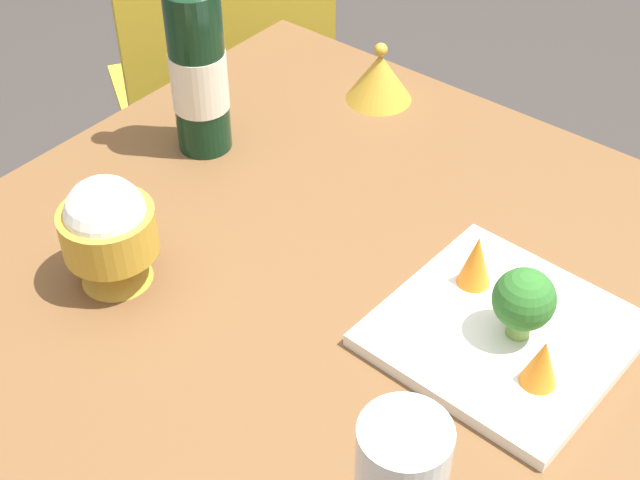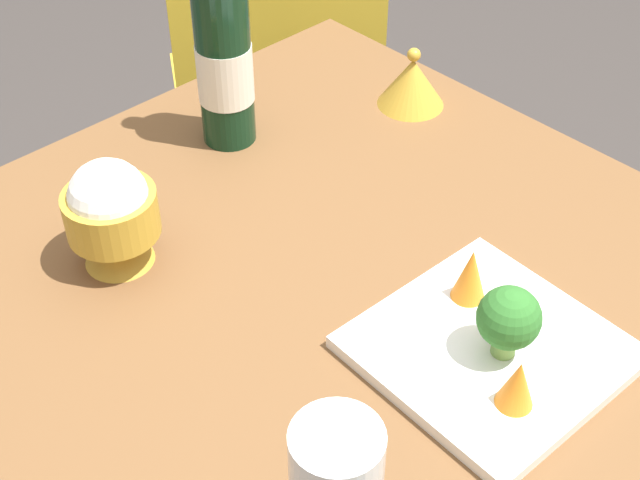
{
  "view_description": "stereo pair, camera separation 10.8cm",
  "coord_description": "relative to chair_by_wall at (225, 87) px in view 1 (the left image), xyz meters",
  "views": [
    {
      "loc": [
        0.51,
        -0.63,
        1.49
      ],
      "look_at": [
        0.0,
        0.0,
        0.78
      ],
      "focal_mm": 50.78,
      "sensor_mm": 36.0,
      "label": 1
    },
    {
      "loc": [
        0.59,
        -0.56,
        1.49
      ],
      "look_at": [
        0.0,
        0.0,
        0.78
      ],
      "focal_mm": 50.78,
      "sensor_mm": 36.0,
      "label": 2
    }
  ],
  "objects": [
    {
      "name": "chair_by_wall",
      "position": [
        0.0,
        0.0,
        0.0
      ],
      "size": [
        0.55,
        0.55,
        0.85
      ],
      "rotation": [
        0.0,
        0.0,
        1.01
      ],
      "color": "gold",
      "rests_on": "ground_plane"
    },
    {
      "name": "carrot_garnish_left",
      "position": [
        0.8,
        -0.4,
        0.27
      ],
      "size": [
        0.04,
        0.04,
        0.07
      ],
      "color": "orange",
      "rests_on": "serving_plate"
    },
    {
      "name": "serving_plate",
      "position": [
        0.86,
        -0.44,
        0.23
      ],
      "size": [
        0.26,
        0.26,
        0.02
      ],
      "rotation": [
        0.0,
        0.0,
        -0.04
      ],
      "color": "white",
      "rests_on": "dining_table"
    },
    {
      "name": "wine_bottle",
      "position": [
        0.35,
        -0.38,
        0.36
      ],
      "size": [
        0.08,
        0.08,
        0.33
      ],
      "color": "black",
      "rests_on": "dining_table"
    },
    {
      "name": "rice_bowl_lid",
      "position": [
        0.47,
        -0.13,
        0.26
      ],
      "size": [
        0.1,
        0.1,
        0.09
      ],
      "color": "gold",
      "rests_on": "dining_table"
    },
    {
      "name": "wine_glass",
      "position": [
        0.92,
        -0.73,
        0.35
      ],
      "size": [
        0.08,
        0.08,
        0.18
      ],
      "color": "white",
      "rests_on": "dining_table"
    },
    {
      "name": "dining_table",
      "position": [
        0.63,
        -0.47,
        0.13
      ],
      "size": [
        0.87,
        0.87,
        0.75
      ],
      "color": "brown",
      "rests_on": "ground_plane"
    },
    {
      "name": "rice_bowl",
      "position": [
        0.46,
        -0.64,
        0.3
      ],
      "size": [
        0.11,
        0.11,
        0.14
      ],
      "color": "gold",
      "rests_on": "dining_table"
    },
    {
      "name": "broccoli_floret",
      "position": [
        0.88,
        -0.44,
        0.29
      ],
      "size": [
        0.07,
        0.07,
        0.09
      ],
      "color": "#729E4C",
      "rests_on": "serving_plate"
    },
    {
      "name": "carrot_garnish_right",
      "position": [
        0.93,
        -0.49,
        0.27
      ],
      "size": [
        0.04,
        0.04,
        0.06
      ],
      "color": "orange",
      "rests_on": "serving_plate"
    }
  ]
}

